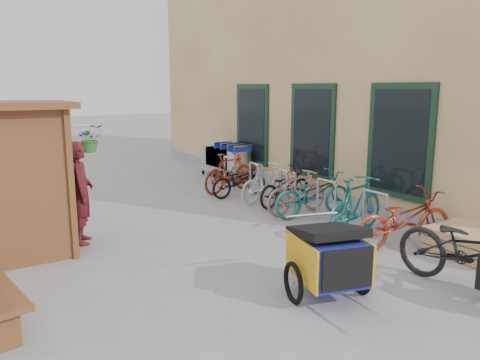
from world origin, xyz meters
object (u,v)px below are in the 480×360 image
bike_5 (266,182)px  bike_7 (229,173)px  shopping_carts (225,157)px  cargo_bike (475,253)px  bike_0 (404,219)px  bike_6 (239,180)px  child_trailer (328,255)px  bike_1 (356,206)px  bike_2 (313,194)px  pallet_stack (473,243)px  bike_3 (297,192)px  person_kiosk (80,193)px  bike_4 (285,187)px

bike_5 → bike_7: size_ratio=0.91×
shopping_carts → cargo_bike: size_ratio=0.94×
bike_0 → bike_6: bearing=16.0°
shopping_carts → bike_7: (-0.86, -1.67, -0.12)m
bike_5 → bike_6: (-0.21, 0.80, -0.06)m
shopping_carts → bike_7: 1.88m
child_trailer → bike_7: size_ratio=1.02×
bike_1 → bike_2: 1.33m
bike_5 → bike_7: (-0.17, 1.33, 0.05)m
pallet_stack → child_trailer: bearing=177.4°
bike_0 → bike_1: bearing=20.9°
shopping_carts → bike_3: (-0.73, -4.18, -0.16)m
bike_0 → bike_1: size_ratio=1.04×
bike_6 → bike_7: bearing=-4.2°
bike_7 → shopping_carts: bearing=-40.9°
shopping_carts → bike_5: shopping_carts is taller
person_kiosk → bike_7: 4.62m
bike_2 → bike_6: (-0.30, 2.33, -0.07)m
bike_0 → bike_6: 4.59m
bike_3 → bike_4: 0.73m
pallet_stack → child_trailer: size_ratio=0.70×
person_kiosk → child_trailer: bearing=-135.2°
pallet_stack → bike_6: bearing=99.4°
person_kiosk → bike_1: (4.24, -2.18, -0.34)m
bike_2 → bike_3: bearing=28.4°
child_trailer → cargo_bike: cargo_bike is taller
bike_4 → bike_7: bike_7 is taller
bike_7 → bike_1: bearing=167.8°
shopping_carts → bike_1: size_ratio=1.13×
child_trailer → bike_5: 5.03m
bike_2 → bike_5: (-0.09, 1.53, -0.01)m
bike_2 → bike_4: bearing=2.0°
bike_2 → bike_6: size_ratio=1.18×
bike_0 → bike_7: bearing=15.2°
bike_1 → bike_4: bike_1 is taller
bike_1 → bike_6: 3.65m
bike_0 → child_trailer: bearing=119.5°
bike_4 → bike_7: 1.86m
person_kiosk → bike_5: size_ratio=1.14×
child_trailer → bike_7: bike_7 is taller
bike_1 → bike_4: 2.38m
bike_6 → bike_2: bearing=-172.8°
bike_6 → bike_7: (0.04, 0.53, 0.11)m
bike_0 → bike_5: bike_0 is taller
bike_5 → child_trailer: bearing=142.6°
pallet_stack → bike_5: bearing=98.5°
pallet_stack → cargo_bike: cargo_bike is taller
bike_0 → bike_2: bearing=11.9°
bike_4 → bike_0: bearing=167.0°
child_trailer → bike_0: same height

